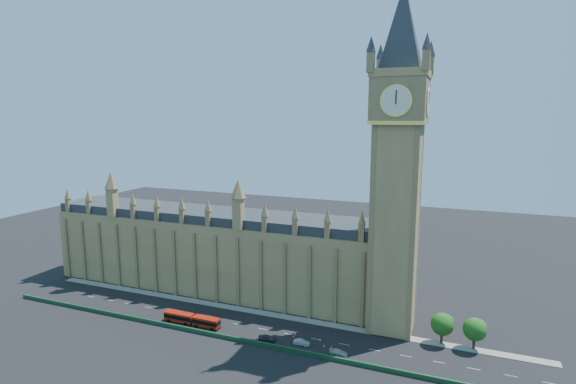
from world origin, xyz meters
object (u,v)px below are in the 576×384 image
(car_grey, at_px, (267,338))
(car_silver, at_px, (302,342))
(car_white, at_px, (339,352))
(red_bus, at_px, (192,320))

(car_grey, xyz_separation_m, car_silver, (9.51, 1.24, -0.07))
(car_grey, bearing_deg, car_white, -96.56)
(car_white, bearing_deg, car_silver, 87.15)
(car_grey, distance_m, car_silver, 9.59)
(red_bus, xyz_separation_m, car_white, (44.29, -0.60, -0.91))
(car_grey, relative_size, car_white, 0.99)
(red_bus, height_order, car_white, red_bus)
(red_bus, distance_m, car_white, 44.31)
(red_bus, bearing_deg, car_silver, 0.90)
(red_bus, distance_m, car_silver, 33.82)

